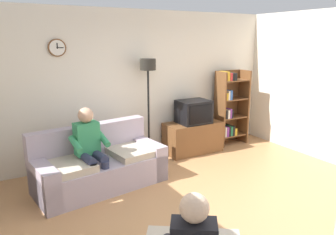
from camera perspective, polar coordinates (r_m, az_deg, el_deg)
ground_plane at (r=4.32m, az=10.58°, el=-16.91°), size 12.00×12.00×0.00m
back_wall_assembly at (r=6.05m, az=-5.28°, el=5.74°), size 6.20×0.17×2.70m
couch at (r=5.04m, az=-12.04°, el=-8.41°), size 2.00×1.13×0.90m
tv_stand at (r=6.39m, az=4.36°, el=-3.48°), size 1.10×0.56×0.60m
tv at (r=6.23m, az=4.57°, el=1.03°), size 0.60×0.49×0.44m
bookshelf at (r=6.89m, az=10.77°, el=1.70°), size 0.68×0.36×1.55m
floor_lamp at (r=5.78m, az=-3.54°, el=6.39°), size 0.28×0.28×1.85m
person_on_couch at (r=4.77m, az=-13.60°, el=-4.85°), size 0.55×0.57×1.24m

